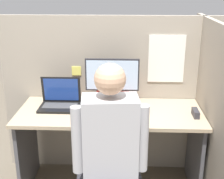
{
  "coord_description": "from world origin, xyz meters",
  "views": [
    {
      "loc": [
        0.12,
        -2.12,
        1.79
      ],
      "look_at": [
        0.02,
        0.16,
        1.0
      ],
      "focal_mm": 50.0,
      "sensor_mm": 36.0,
      "label": 1
    }
  ],
  "objects_px": {
    "stapler": "(196,113)",
    "carrot_toy": "(114,117)",
    "monitor": "(112,77)",
    "person": "(109,155)",
    "laptop": "(60,102)",
    "office_chair": "(112,178)",
    "paper_box": "(112,100)"
  },
  "relations": [
    {
      "from": "laptop",
      "to": "paper_box",
      "type": "bearing_deg",
      "value": 10.32
    },
    {
      "from": "paper_box",
      "to": "monitor",
      "type": "relative_size",
      "value": 0.64
    },
    {
      "from": "monitor",
      "to": "stapler",
      "type": "xyz_separation_m",
      "value": [
        0.69,
        -0.23,
        -0.22
      ]
    },
    {
      "from": "monitor",
      "to": "carrot_toy",
      "type": "height_order",
      "value": "monitor"
    },
    {
      "from": "stapler",
      "to": "carrot_toy",
      "type": "distance_m",
      "value": 0.67
    },
    {
      "from": "monitor",
      "to": "person",
      "type": "height_order",
      "value": "person"
    },
    {
      "from": "monitor",
      "to": "laptop",
      "type": "height_order",
      "value": "monitor"
    },
    {
      "from": "paper_box",
      "to": "laptop",
      "type": "relative_size",
      "value": 0.87
    },
    {
      "from": "monitor",
      "to": "laptop",
      "type": "xyz_separation_m",
      "value": [
        -0.45,
        -0.08,
        -0.2
      ]
    },
    {
      "from": "carrot_toy",
      "to": "office_chair",
      "type": "xyz_separation_m",
      "value": [
        0.01,
        -0.45,
        -0.26
      ]
    },
    {
      "from": "paper_box",
      "to": "office_chair",
      "type": "relative_size",
      "value": 0.31
    },
    {
      "from": "paper_box",
      "to": "carrot_toy",
      "type": "xyz_separation_m",
      "value": [
        0.02,
        -0.31,
        -0.02
      ]
    },
    {
      "from": "paper_box",
      "to": "monitor",
      "type": "height_order",
      "value": "monitor"
    },
    {
      "from": "laptop",
      "to": "office_chair",
      "type": "relative_size",
      "value": 0.35
    },
    {
      "from": "carrot_toy",
      "to": "office_chair",
      "type": "distance_m",
      "value": 0.52
    },
    {
      "from": "laptop",
      "to": "carrot_toy",
      "type": "height_order",
      "value": "laptop"
    },
    {
      "from": "laptop",
      "to": "person",
      "type": "relative_size",
      "value": 0.26
    },
    {
      "from": "laptop",
      "to": "stapler",
      "type": "height_order",
      "value": "laptop"
    },
    {
      "from": "paper_box",
      "to": "stapler",
      "type": "relative_size",
      "value": 2.29
    },
    {
      "from": "carrot_toy",
      "to": "person",
      "type": "relative_size",
      "value": 0.11
    },
    {
      "from": "stapler",
      "to": "person",
      "type": "height_order",
      "value": "person"
    },
    {
      "from": "stapler",
      "to": "person",
      "type": "xyz_separation_m",
      "value": [
        -0.67,
        -0.68,
        0.0
      ]
    },
    {
      "from": "person",
      "to": "carrot_toy",
      "type": "bearing_deg",
      "value": 89.46
    },
    {
      "from": "monitor",
      "to": "laptop",
      "type": "distance_m",
      "value": 0.5
    },
    {
      "from": "laptop",
      "to": "carrot_toy",
      "type": "distance_m",
      "value": 0.53
    },
    {
      "from": "paper_box",
      "to": "laptop",
      "type": "bearing_deg",
      "value": -169.68
    },
    {
      "from": "laptop",
      "to": "stapler",
      "type": "distance_m",
      "value": 1.15
    },
    {
      "from": "carrot_toy",
      "to": "office_chair",
      "type": "relative_size",
      "value": 0.15
    },
    {
      "from": "stapler",
      "to": "office_chair",
      "type": "xyz_separation_m",
      "value": [
        -0.66,
        -0.53,
        -0.27
      ]
    },
    {
      "from": "stapler",
      "to": "paper_box",
      "type": "bearing_deg",
      "value": 161.64
    },
    {
      "from": "monitor",
      "to": "carrot_toy",
      "type": "relative_size",
      "value": 3.24
    },
    {
      "from": "stapler",
      "to": "monitor",
      "type": "bearing_deg",
      "value": 161.43
    }
  ]
}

